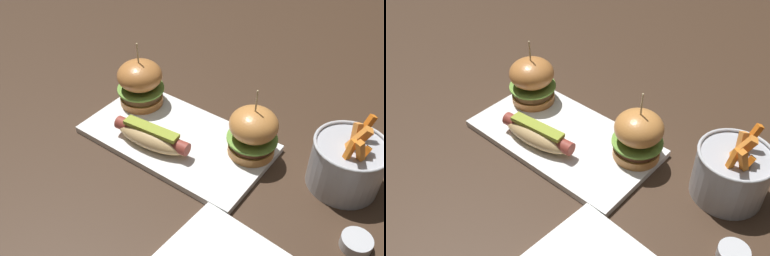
# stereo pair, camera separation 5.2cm
# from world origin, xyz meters

# --- Properties ---
(ground_plane) EXTENTS (3.00, 3.00, 0.00)m
(ground_plane) POSITION_xyz_m (0.00, 0.00, 0.00)
(ground_plane) COLOR #382619
(platter_main) EXTENTS (0.38, 0.20, 0.01)m
(platter_main) POSITION_xyz_m (0.00, 0.00, 0.01)
(platter_main) COLOR white
(platter_main) RESTS_ON ground
(hot_dog) EXTENTS (0.16, 0.07, 0.05)m
(hot_dog) POSITION_xyz_m (-0.02, -0.05, 0.04)
(hot_dog) COLOR tan
(hot_dog) RESTS_ON platter_main
(slider_left) EXTENTS (0.10, 0.10, 0.15)m
(slider_left) POSITION_xyz_m (-0.13, 0.05, 0.07)
(slider_left) COLOR #B67037
(slider_left) RESTS_ON platter_main
(slider_right) EXTENTS (0.10, 0.10, 0.14)m
(slider_right) POSITION_xyz_m (0.14, 0.05, 0.06)
(slider_right) COLOR #C37E3E
(slider_right) RESTS_ON platter_main
(fries_bucket) EXTENTS (0.13, 0.13, 0.14)m
(fries_bucket) POSITION_xyz_m (0.31, 0.09, 0.05)
(fries_bucket) COLOR #A8AAB2
(fries_bucket) RESTS_ON ground
(sauce_ramekin) EXTENTS (0.05, 0.05, 0.02)m
(sauce_ramekin) POSITION_xyz_m (0.38, -0.03, 0.01)
(sauce_ramekin) COLOR #B7BABF
(sauce_ramekin) RESTS_ON ground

